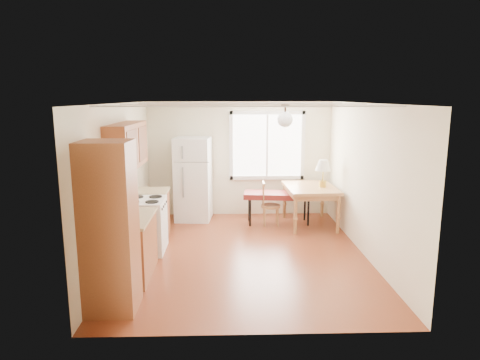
{
  "coord_description": "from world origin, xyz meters",
  "views": [
    {
      "loc": [
        -0.28,
        -6.83,
        2.6
      ],
      "look_at": [
        -0.05,
        0.6,
        1.15
      ],
      "focal_mm": 32.0,
      "sensor_mm": 36.0,
      "label": 1
    }
  ],
  "objects_px": {
    "refrigerator": "(193,179)",
    "chair": "(267,201)",
    "dining_table": "(310,191)",
    "bench": "(278,196)"
  },
  "relations": [
    {
      "from": "refrigerator",
      "to": "dining_table",
      "type": "distance_m",
      "value": 2.47
    },
    {
      "from": "chair",
      "to": "dining_table",
      "type": "bearing_deg",
      "value": -1.67
    },
    {
      "from": "refrigerator",
      "to": "chair",
      "type": "distance_m",
      "value": 1.65
    },
    {
      "from": "refrigerator",
      "to": "dining_table",
      "type": "height_order",
      "value": "refrigerator"
    },
    {
      "from": "dining_table",
      "to": "chair",
      "type": "bearing_deg",
      "value": 174.35
    },
    {
      "from": "dining_table",
      "to": "refrigerator",
      "type": "bearing_deg",
      "value": 165.2
    },
    {
      "from": "refrigerator",
      "to": "bench",
      "type": "distance_m",
      "value": 1.84
    },
    {
      "from": "bench",
      "to": "chair",
      "type": "distance_m",
      "value": 0.28
    },
    {
      "from": "refrigerator",
      "to": "chair",
      "type": "relative_size",
      "value": 2.0
    },
    {
      "from": "dining_table",
      "to": "chair",
      "type": "relative_size",
      "value": 1.52
    }
  ]
}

